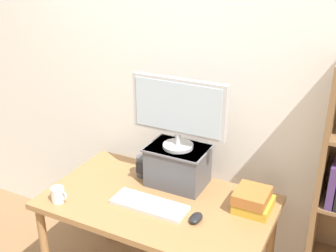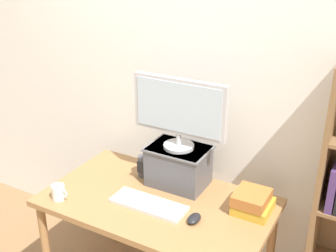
# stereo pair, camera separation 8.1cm
# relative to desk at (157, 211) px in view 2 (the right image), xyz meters

# --- Properties ---
(back_wall) EXTENTS (7.00, 0.08, 2.60)m
(back_wall) POSITION_rel_desk_xyz_m (0.00, 0.51, 0.65)
(back_wall) COLOR silver
(back_wall) RESTS_ON ground_plane
(desk) EXTENTS (1.31, 0.76, 0.72)m
(desk) POSITION_rel_desk_xyz_m (0.00, 0.00, 0.00)
(desk) COLOR #9E7042
(desk) RESTS_ON ground_plane
(riser_box) EXTENTS (0.37, 0.27, 0.25)m
(riser_box) POSITION_rel_desk_xyz_m (0.02, 0.22, 0.21)
(riser_box) COLOR #515156
(riser_box) RESTS_ON desk
(computer_monitor) EXTENTS (0.58, 0.18, 0.43)m
(computer_monitor) POSITION_rel_desk_xyz_m (0.02, 0.22, 0.56)
(computer_monitor) COLOR #B7B7BA
(computer_monitor) RESTS_ON riser_box
(keyboard) EXTENTS (0.44, 0.16, 0.02)m
(keyboard) POSITION_rel_desk_xyz_m (-0.01, -0.08, 0.09)
(keyboard) COLOR silver
(keyboard) RESTS_ON desk
(computer_mouse) EXTENTS (0.06, 0.10, 0.04)m
(computer_mouse) POSITION_rel_desk_xyz_m (0.28, -0.08, 0.09)
(computer_mouse) COLOR black
(computer_mouse) RESTS_ON desk
(book_stack) EXTENTS (0.20, 0.22, 0.12)m
(book_stack) POSITION_rel_desk_xyz_m (0.51, 0.16, 0.13)
(book_stack) COLOR gold
(book_stack) RESTS_ON desk
(coffee_mug) EXTENTS (0.11, 0.08, 0.09)m
(coffee_mug) POSITION_rel_desk_xyz_m (-0.50, -0.27, 0.12)
(coffee_mug) COLOR white
(coffee_mug) RESTS_ON desk
(desk_speaker) EXTENTS (0.08, 0.09, 0.14)m
(desk_speaker) POSITION_rel_desk_xyz_m (-0.22, 0.20, 0.14)
(desk_speaker) COLOR #4C4C51
(desk_speaker) RESTS_ON desk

